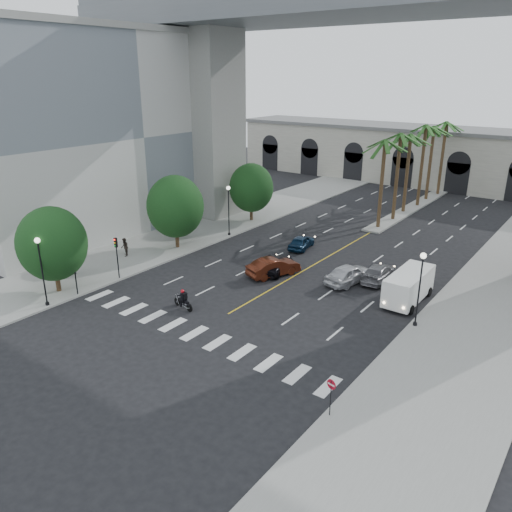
# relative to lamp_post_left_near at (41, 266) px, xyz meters

# --- Properties ---
(ground) EXTENTS (140.00, 140.00, 0.00)m
(ground) POSITION_rel_lamp_post_left_near_xyz_m (11.40, 5.00, -3.22)
(ground) COLOR black
(ground) RESTS_ON ground
(sidewalk_left) EXTENTS (8.00, 100.00, 0.15)m
(sidewalk_left) POSITION_rel_lamp_post_left_near_xyz_m (-3.60, 20.00, -3.15)
(sidewalk_left) COLOR gray
(sidewalk_left) RESTS_ON ground
(sidewalk_right) EXTENTS (8.00, 100.00, 0.15)m
(sidewalk_right) POSITION_rel_lamp_post_left_near_xyz_m (26.40, 20.00, -3.15)
(sidewalk_right) COLOR gray
(sidewalk_right) RESTS_ON ground
(median) EXTENTS (2.00, 24.00, 0.20)m
(median) POSITION_rel_lamp_post_left_near_xyz_m (11.40, 43.00, -3.12)
(median) COLOR gray
(median) RESTS_ON ground
(building_left) EXTENTS (16.50, 32.50, 20.60)m
(building_left) POSITION_rel_lamp_post_left_near_xyz_m (-15.60, 17.00, 7.09)
(building_left) COLOR silver
(building_left) RESTS_ON ground
(pier_building) EXTENTS (71.00, 10.50, 8.50)m
(pier_building) POSITION_rel_lamp_post_left_near_xyz_m (11.40, 60.00, 1.04)
(pier_building) COLOR beige
(pier_building) RESTS_ON ground
(bridge) EXTENTS (75.00, 13.00, 26.00)m
(bridge) POSITION_rel_lamp_post_left_near_xyz_m (14.82, 27.00, 15.29)
(bridge) COLOR gray
(bridge) RESTS_ON ground
(palm_a) EXTENTS (3.20, 3.20, 10.30)m
(palm_a) POSITION_rel_lamp_post_left_near_xyz_m (11.40, 33.00, 5.88)
(palm_a) COLOR #47331E
(palm_a) RESTS_ON ground
(palm_b) EXTENTS (3.20, 3.20, 10.60)m
(palm_b) POSITION_rel_lamp_post_left_near_xyz_m (11.50, 37.00, 6.15)
(palm_b) COLOR #47331E
(palm_b) RESTS_ON ground
(palm_c) EXTENTS (3.20, 3.20, 10.10)m
(palm_c) POSITION_rel_lamp_post_left_near_xyz_m (11.20, 41.00, 5.69)
(palm_c) COLOR #47331E
(palm_c) RESTS_ON ground
(palm_d) EXTENTS (3.20, 3.20, 10.90)m
(palm_d) POSITION_rel_lamp_post_left_near_xyz_m (11.55, 45.00, 6.43)
(palm_d) COLOR #47331E
(palm_d) RESTS_ON ground
(palm_e) EXTENTS (3.20, 3.20, 10.40)m
(palm_e) POSITION_rel_lamp_post_left_near_xyz_m (11.30, 49.00, 5.97)
(palm_e) COLOR #47331E
(palm_e) RESTS_ON ground
(palm_f) EXTENTS (3.20, 3.20, 10.70)m
(palm_f) POSITION_rel_lamp_post_left_near_xyz_m (11.60, 53.00, 6.24)
(palm_f) COLOR #47331E
(palm_f) RESTS_ON ground
(street_tree_near) EXTENTS (5.20, 5.20, 6.89)m
(street_tree_near) POSITION_rel_lamp_post_left_near_xyz_m (-1.60, 2.00, 0.80)
(street_tree_near) COLOR #382616
(street_tree_near) RESTS_ON ground
(street_tree_mid) EXTENTS (5.44, 5.44, 7.21)m
(street_tree_mid) POSITION_rel_lamp_post_left_near_xyz_m (-1.60, 15.00, 0.99)
(street_tree_mid) COLOR #382616
(street_tree_mid) RESTS_ON ground
(street_tree_far) EXTENTS (5.04, 5.04, 6.68)m
(street_tree_far) POSITION_rel_lamp_post_left_near_xyz_m (-1.60, 27.00, 0.68)
(street_tree_far) COLOR #382616
(street_tree_far) RESTS_ON ground
(lamp_post_left_near) EXTENTS (0.40, 0.40, 5.35)m
(lamp_post_left_near) POSITION_rel_lamp_post_left_near_xyz_m (0.00, 0.00, 0.00)
(lamp_post_left_near) COLOR black
(lamp_post_left_near) RESTS_ON ground
(lamp_post_left_far) EXTENTS (0.40, 0.40, 5.35)m
(lamp_post_left_far) POSITION_rel_lamp_post_left_near_xyz_m (0.00, 21.00, 0.00)
(lamp_post_left_far) COLOR black
(lamp_post_left_far) RESTS_ON ground
(lamp_post_right) EXTENTS (0.40, 0.40, 5.35)m
(lamp_post_right) POSITION_rel_lamp_post_left_near_xyz_m (22.80, 13.00, 0.00)
(lamp_post_right) COLOR black
(lamp_post_right) RESTS_ON ground
(traffic_signal_near) EXTENTS (0.25, 0.18, 3.65)m
(traffic_signal_near) POSITION_rel_lamp_post_left_near_xyz_m (0.10, 2.50, -0.71)
(traffic_signal_near) COLOR black
(traffic_signal_near) RESTS_ON ground
(traffic_signal_far) EXTENTS (0.25, 0.18, 3.65)m
(traffic_signal_far) POSITION_rel_lamp_post_left_near_xyz_m (0.10, 6.50, -0.71)
(traffic_signal_far) COLOR black
(traffic_signal_far) RESTS_ON ground
(motorcycle_rider) EXTENTS (2.07, 0.60, 1.50)m
(motorcycle_rider) POSITION_rel_lamp_post_left_near_xyz_m (8.27, 5.74, -2.54)
(motorcycle_rider) COLOR black
(motorcycle_rider) RESTS_ON ground
(car_a) EXTENTS (2.73, 4.93, 1.59)m
(car_a) POSITION_rel_lamp_post_left_near_xyz_m (15.73, 17.21, -2.43)
(car_a) COLOR silver
(car_a) RESTS_ON ground
(car_b) EXTENTS (3.23, 4.96, 1.54)m
(car_b) POSITION_rel_lamp_post_left_near_xyz_m (9.90, 14.86, -2.45)
(car_b) COLOR #491B0E
(car_b) RESTS_ON ground
(car_c) EXTENTS (3.24, 5.18, 1.34)m
(car_c) POSITION_rel_lamp_post_left_near_xyz_m (9.33, 15.72, -2.55)
(car_c) COLOR black
(car_c) RESTS_ON ground
(car_d) EXTENTS (2.25, 4.84, 1.37)m
(car_d) POSITION_rel_lamp_post_left_near_xyz_m (17.50, 19.15, -2.54)
(car_d) COLOR slate
(car_d) RESTS_ON ground
(car_e) EXTENTS (2.25, 4.14, 1.34)m
(car_e) POSITION_rel_lamp_post_left_near_xyz_m (8.16, 22.17, -2.55)
(car_e) COLOR #0D243E
(car_e) RESTS_ON ground
(cargo_van) EXTENTS (2.23, 5.51, 2.35)m
(cargo_van) POSITION_rel_lamp_post_left_near_xyz_m (20.90, 16.57, -1.91)
(cargo_van) COLOR white
(cargo_van) RESTS_ON ground
(pedestrian_a) EXTENTS (0.70, 0.53, 1.74)m
(pedestrian_a) POSITION_rel_lamp_post_left_near_xyz_m (-3.71, 4.84, -2.20)
(pedestrian_a) COLOR black
(pedestrian_a) RESTS_ON sidewalk_left
(pedestrian_b) EXTENTS (1.06, 1.04, 1.72)m
(pedestrian_b) POSITION_rel_lamp_post_left_near_xyz_m (-3.69, 10.27, -2.21)
(pedestrian_b) COLOR black
(pedestrian_b) RESTS_ON sidewalk_left
(do_not_enter_sign) EXTENTS (0.54, 0.14, 2.22)m
(do_not_enter_sign) POSITION_rel_lamp_post_left_near_xyz_m (22.72, 1.23, -1.61)
(do_not_enter_sign) COLOR black
(do_not_enter_sign) RESTS_ON ground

